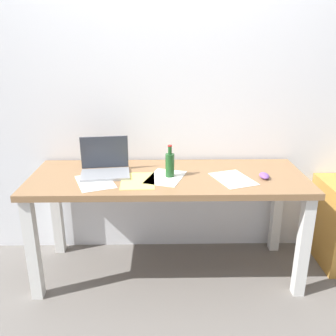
# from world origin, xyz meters

# --- Properties ---
(ground_plane) EXTENTS (8.00, 8.00, 0.00)m
(ground_plane) POSITION_xyz_m (0.00, 0.00, 0.00)
(ground_plane) COLOR slate
(back_wall) EXTENTS (5.20, 0.08, 2.60)m
(back_wall) POSITION_xyz_m (0.00, 0.39, 1.30)
(back_wall) COLOR white
(back_wall) RESTS_ON ground
(desk) EXTENTS (1.82, 0.67, 0.74)m
(desk) POSITION_xyz_m (0.00, 0.00, 0.64)
(desk) COLOR olive
(desk) RESTS_ON ground
(laptop_left) EXTENTS (0.34, 0.27, 0.24)m
(laptop_left) POSITION_xyz_m (-0.42, 0.03, 0.79)
(laptop_left) COLOR gray
(laptop_left) RESTS_ON desk
(beer_bottle) EXTENTS (0.06, 0.06, 0.21)m
(beer_bottle) POSITION_xyz_m (0.01, -0.03, 0.82)
(beer_bottle) COLOR #1E5123
(beer_bottle) RESTS_ON desk
(computer_mouse) EXTENTS (0.06, 0.10, 0.03)m
(computer_mouse) POSITION_xyz_m (0.62, -0.07, 0.75)
(computer_mouse) COLOR #724799
(computer_mouse) RESTS_ON desk
(paper_sheet_front_right) EXTENTS (0.30, 0.35, 0.00)m
(paper_sheet_front_right) POSITION_xyz_m (0.42, -0.08, 0.74)
(paper_sheet_front_right) COLOR white
(paper_sheet_front_right) RESTS_ON desk
(paper_sheet_front_left) EXTENTS (0.30, 0.35, 0.00)m
(paper_sheet_front_left) POSITION_xyz_m (-0.46, -0.12, 0.74)
(paper_sheet_front_left) COLOR white
(paper_sheet_front_left) RESTS_ON desk
(paper_sheet_center) EXTENTS (0.29, 0.35, 0.00)m
(paper_sheet_center) POSITION_xyz_m (-0.02, -0.04, 0.74)
(paper_sheet_center) COLOR white
(paper_sheet_center) RESTS_ON desk
(paper_yellow_folder) EXTENTS (0.22, 0.30, 0.00)m
(paper_yellow_folder) POSITION_xyz_m (-0.19, -0.10, 0.74)
(paper_yellow_folder) COLOR #F4E06B
(paper_yellow_folder) RESTS_ON desk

